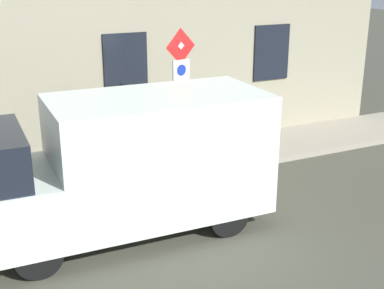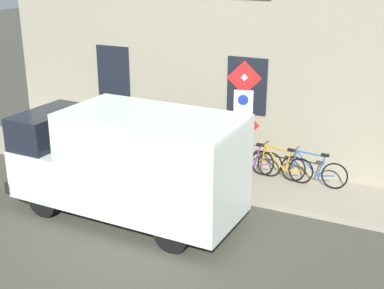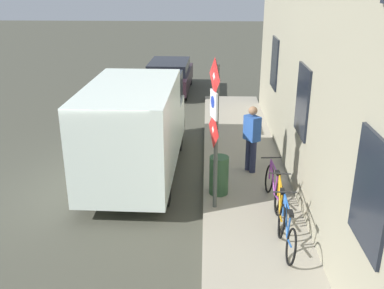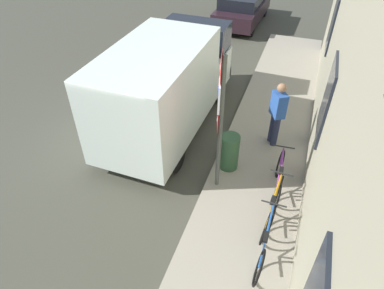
% 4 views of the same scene
% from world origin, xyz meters
% --- Properties ---
extents(ground_plane, '(80.00, 80.00, 0.00)m').
position_xyz_m(ground_plane, '(0.00, 0.00, 0.00)').
color(ground_plane, '#454539').
extents(sidewalk_slab, '(2.10, 17.28, 0.14)m').
position_xyz_m(sidewalk_slab, '(3.33, 0.00, 0.07)').
color(sidewalk_slab, gray).
rests_on(sidewalk_slab, ground_plane).
extents(building_facade, '(0.75, 15.28, 7.40)m').
position_xyz_m(building_facade, '(4.72, 0.00, 3.70)').
color(building_facade, gray).
rests_on(building_facade, ground_plane).
extents(sign_post_stacked, '(0.20, 0.55, 3.14)m').
position_xyz_m(sign_post_stacked, '(2.48, -0.61, 2.17)').
color(sign_post_stacked, '#474C47').
rests_on(sign_post_stacked, sidewalk_slab).
extents(delivery_van, '(2.14, 5.38, 2.50)m').
position_xyz_m(delivery_van, '(0.57, 1.31, 1.33)').
color(delivery_van, silver).
rests_on(delivery_van, ground_plane).
extents(bicycle_blue, '(0.46, 1.71, 0.89)m').
position_xyz_m(bicycle_blue, '(3.83, -2.03, 0.51)').
color(bicycle_blue, black).
rests_on(bicycle_blue, sidewalk_slab).
extents(bicycle_orange, '(0.46, 1.71, 0.89)m').
position_xyz_m(bicycle_orange, '(3.83, -1.19, 0.51)').
color(bicycle_orange, black).
rests_on(bicycle_orange, sidewalk_slab).
extents(bicycle_purple, '(0.46, 1.71, 0.89)m').
position_xyz_m(bicycle_purple, '(3.82, -0.35, 0.51)').
color(bicycle_purple, black).
rests_on(bicycle_purple, sidewalk_slab).
extents(pedestrian, '(0.43, 0.48, 1.72)m').
position_xyz_m(pedestrian, '(3.46, 1.31, 1.07)').
color(pedestrian, '#262B47').
rests_on(pedestrian, sidewalk_slab).
extents(litter_bin, '(0.44, 0.44, 0.90)m').
position_xyz_m(litter_bin, '(2.63, 0.05, 0.59)').
color(litter_bin, '#2D5133').
rests_on(litter_bin, sidewalk_slab).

